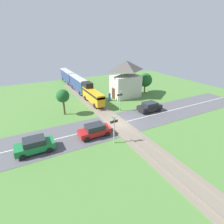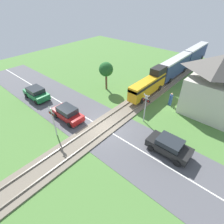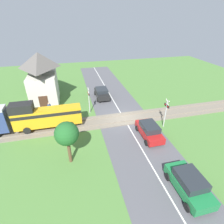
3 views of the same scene
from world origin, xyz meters
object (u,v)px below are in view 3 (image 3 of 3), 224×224
Objects in this scene: car_near_crossing at (149,130)px; car_far_side at (102,93)px; car_behind_queue at (189,184)px; crossing_signal_east_approach at (89,97)px; station_building at (42,79)px; pedestrian_by_station at (50,109)px; crossing_signal_west_approach at (166,110)px.

car_near_crossing is 11.03m from car_far_side.
car_behind_queue is 1.13× the size of crossing_signal_east_approach.
crossing_signal_east_approach is at bearing -129.10° from station_building.
station_building is at bearing 10.75° from pedestrian_by_station.
crossing_signal_east_approach is (13.19, 5.28, 1.35)m from car_behind_queue.
crossing_signal_east_approach is at bearing 55.79° from crossing_signal_west_approach.
station_building is 4.79m from pedestrian_by_station.
station_building is at bearing 86.66° from car_far_side.
car_near_crossing reaches higher than car_far_side.
car_behind_queue is (-6.66, -0.00, 0.02)m from car_near_crossing.
car_near_crossing is 15.81m from station_building.
car_near_crossing is at bearing -140.99° from crossing_signal_east_approach.
station_building is (9.82, 13.34, 1.29)m from crossing_signal_west_approach.
crossing_signal_east_approach is 2.02× the size of pedestrian_by_station.
crossing_signal_west_approach is 16.61m from station_building.
pedestrian_by_station is at bearing 115.08° from car_far_side.
car_behind_queue is at bearing -143.72° from pedestrian_by_station.
car_near_crossing is 1.02× the size of car_far_side.
crossing_signal_west_approach is at bearing -124.21° from crossing_signal_east_approach.
pedestrian_by_station is (7.22, 10.19, -0.02)m from car_near_crossing.
pedestrian_by_station reaches higher than car_behind_queue.
car_far_side is at bearing -93.34° from station_building.
pedestrian_by_station is (-3.42, 7.31, -0.03)m from car_far_side.
crossing_signal_east_approach reaches higher than car_far_side.
station_building is at bearing 44.52° from car_near_crossing.
crossing_signal_east_approach is at bearing 39.01° from car_near_crossing.
car_far_side is at bearing 9.45° from car_behind_queue.
car_far_side is (10.64, 2.88, 0.00)m from car_near_crossing.
car_behind_queue is 1.13× the size of crossing_signal_west_approach.
pedestrian_by_station is (0.70, 4.91, -1.39)m from crossing_signal_east_approach.
station_building reaches higher than pedestrian_by_station.
station_building is at bearing 50.90° from crossing_signal_east_approach.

